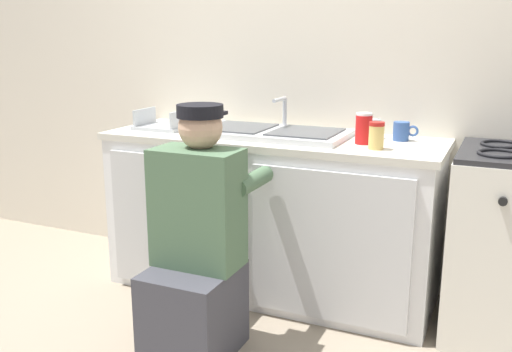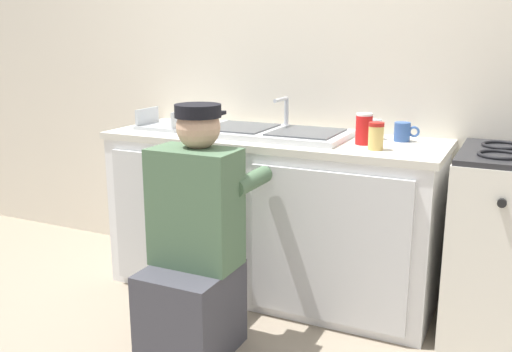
# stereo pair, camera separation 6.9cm
# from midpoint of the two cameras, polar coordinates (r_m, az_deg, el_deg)

# --- Properties ---
(ground_plane) EXTENTS (12.00, 12.00, 0.00)m
(ground_plane) POSITION_cam_midpoint_polar(r_m,az_deg,el_deg) (3.03, -1.46, -13.31)
(ground_plane) COLOR gray
(back_wall) EXTENTS (6.00, 0.10, 2.50)m
(back_wall) POSITION_cam_midpoint_polar(r_m,az_deg,el_deg) (3.30, 3.37, 11.49)
(back_wall) COLOR beige
(back_wall) RESTS_ON ground_plane
(counter_cabinet) EXTENTS (1.75, 0.62, 0.84)m
(counter_cabinet) POSITION_cam_midpoint_polar(r_m,az_deg,el_deg) (3.12, 0.80, -4.22)
(counter_cabinet) COLOR white
(counter_cabinet) RESTS_ON ground_plane
(countertop) EXTENTS (1.79, 0.62, 0.04)m
(countertop) POSITION_cam_midpoint_polar(r_m,az_deg,el_deg) (3.02, 0.90, 3.72)
(countertop) COLOR beige
(countertop) RESTS_ON counter_cabinet
(sink_double_basin) EXTENTS (0.80, 0.44, 0.19)m
(sink_double_basin) POSITION_cam_midpoint_polar(r_m,az_deg,el_deg) (3.01, 0.92, 4.41)
(sink_double_basin) COLOR silver
(sink_double_basin) RESTS_ON countertop
(plumber_person) EXTENTS (0.42, 0.61, 1.10)m
(plumber_person) POSITION_cam_midpoint_polar(r_m,az_deg,el_deg) (2.54, -6.75, -7.62)
(plumber_person) COLOR #3F3F47
(plumber_person) RESTS_ON ground_plane
(water_glass) EXTENTS (0.06, 0.06, 0.10)m
(water_glass) POSITION_cam_midpoint_polar(r_m,az_deg,el_deg) (2.98, 11.10, 4.64)
(water_glass) COLOR #ADC6CC
(water_glass) RESTS_ON countertop
(dish_rack_tray) EXTENTS (0.28, 0.22, 0.11)m
(dish_rack_tray) POSITION_cam_midpoint_polar(r_m,az_deg,el_deg) (3.28, -9.93, 5.08)
(dish_rack_tray) COLOR #B2B7BC
(dish_rack_tray) RESTS_ON countertop
(condiment_jar) EXTENTS (0.07, 0.07, 0.13)m
(condiment_jar) POSITION_cam_midpoint_polar(r_m,az_deg,el_deg) (2.69, 11.23, 3.99)
(condiment_jar) COLOR #DBB760
(condiment_jar) RESTS_ON countertop
(coffee_mug) EXTENTS (0.13, 0.08, 0.09)m
(coffee_mug) POSITION_cam_midpoint_polar(r_m,az_deg,el_deg) (2.95, 13.72, 4.37)
(coffee_mug) COLOR #335699
(coffee_mug) RESTS_ON countertop
(soda_cup_red) EXTENTS (0.08, 0.08, 0.15)m
(soda_cup_red) POSITION_cam_midpoint_polar(r_m,az_deg,el_deg) (2.82, 10.03, 4.69)
(soda_cup_red) COLOR red
(soda_cup_red) RESTS_ON countertop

